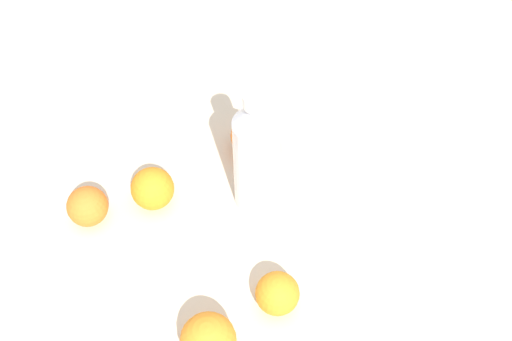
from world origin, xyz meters
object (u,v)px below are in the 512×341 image
orange_0 (253,135)px  orange_1 (277,293)px  orange_3 (152,188)px  water_bottle (256,155)px  orange_4 (87,206)px  orange_2 (208,340)px

orange_0 → orange_1: size_ratio=1.19×
orange_1 → orange_3: (-0.08, 0.27, 0.00)m
orange_0 → orange_1: (-0.13, -0.28, -0.01)m
water_bottle → orange_1: bearing=74.3°
orange_3 → orange_4: 0.11m
water_bottle → orange_2: (-0.20, -0.20, -0.08)m
orange_2 → orange_3: orange_2 is taller
water_bottle → orange_0: (0.05, 0.09, -0.08)m
orange_1 → orange_2: orange_2 is taller
orange_2 → orange_4: 0.31m
water_bottle → orange_1: water_bottle is taller
orange_3 → orange_4: size_ratio=1.07×
orange_0 → orange_4: size_ratio=1.18×
water_bottle → orange_4: size_ratio=3.78×
orange_2 → water_bottle: bearing=44.8°
water_bottle → orange_4: 0.29m
orange_2 → orange_3: 0.29m
orange_1 → orange_4: bearing=122.0°
orange_3 → water_bottle: bearing=-29.4°
orange_0 → orange_2: (-0.25, -0.29, 0.00)m
water_bottle → orange_3: size_ratio=3.53×
orange_0 → orange_4: (-0.31, 0.02, -0.01)m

